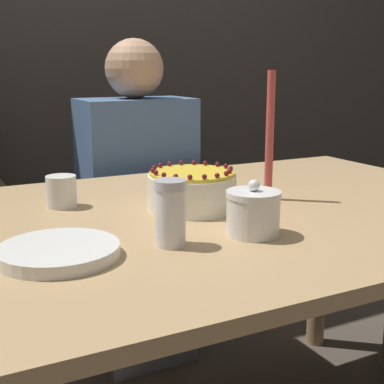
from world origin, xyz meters
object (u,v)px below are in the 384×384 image
object	(u,v)px
sugar_bowl	(253,213)
person_man_blue_shirt	(138,225)
cake	(192,190)
sugar_shaker	(170,213)
candle	(269,147)

from	to	relation	value
sugar_bowl	person_man_blue_shirt	bearing A→B (deg)	83.64
person_man_blue_shirt	cake	bearing A→B (deg)	80.02
cake	sugar_shaker	bearing A→B (deg)	-125.67
sugar_shaker	person_man_blue_shirt	size ratio (longest dim) A/B	0.11
cake	candle	bearing A→B (deg)	-0.27
sugar_shaker	candle	xyz separation A→B (m)	(0.39, 0.23, 0.07)
sugar_shaker	sugar_bowl	bearing A→B (deg)	-5.14
sugar_bowl	person_man_blue_shirt	distance (m)	0.97
sugar_shaker	candle	bearing A→B (deg)	30.27
sugar_shaker	person_man_blue_shirt	distance (m)	0.99
person_man_blue_shirt	sugar_shaker	bearing A→B (deg)	72.67
cake	sugar_bowl	xyz separation A→B (m)	(0.02, -0.24, 0.00)
candle	cake	bearing A→B (deg)	179.73
cake	candle	size ratio (longest dim) A/B	0.65
sugar_shaker	candle	distance (m)	0.45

